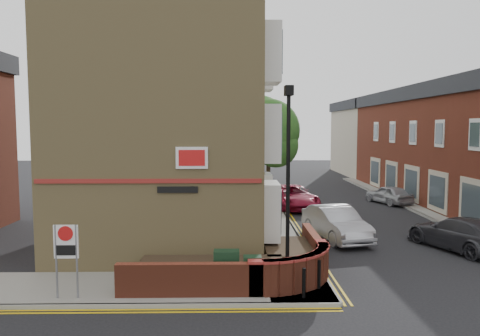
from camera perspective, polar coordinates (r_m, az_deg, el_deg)
name	(u,v)px	position (r m, az deg, el deg)	size (l,w,h in m)	color
ground	(237,307)	(14.03, -0.43, -16.61)	(120.00, 120.00, 0.00)	black
pavement_corner	(126,288)	(15.78, -13.70, -14.03)	(13.00, 3.00, 0.12)	gray
pavement_main	(266,209)	(29.57, 3.15, -4.95)	(2.00, 32.00, 0.12)	gray
pavement_far	(462,217)	(29.61, 25.45, -5.42)	(4.00, 40.00, 0.12)	gray
kerb_side	(114,306)	(14.41, -15.06, -15.94)	(13.00, 0.15, 0.12)	gray
kerb_main_near	(281,208)	(29.66, 5.08, -4.94)	(0.15, 32.00, 0.12)	gray
kerb_main_far	(427,217)	(28.78, 21.86, -5.59)	(0.15, 40.00, 0.12)	gray
yellow_lines_side	(112,311)	(14.20, -15.31, -16.49)	(13.00, 0.28, 0.01)	gold
yellow_lines_main	(285,209)	(29.70, 5.56, -5.03)	(0.28, 32.00, 0.01)	gold
corner_building	(171,103)	(21.25, -8.43, 7.80)	(8.95, 10.40, 13.60)	tan
garden_wall	(236,279)	(16.38, -0.52, -13.39)	(6.80, 6.00, 1.20)	maroon
lamppost	(288,187)	(14.47, 5.87, -2.27)	(0.25, 0.50, 6.30)	black
utility_cabinet_large	(227,269)	(15.02, -1.65, -12.23)	(0.80, 0.45, 1.20)	#15301A
utility_cabinet_small	(252,274)	(14.76, 1.52, -12.74)	(0.55, 0.40, 1.10)	#15301A
bollard_near	(304,283)	(14.37, 7.79, -13.71)	(0.11, 0.11, 0.90)	black
bollard_far	(319,274)	(15.22, 9.61, -12.66)	(0.11, 0.11, 0.90)	black
zone_sign	(66,248)	(14.82, -20.43, -9.08)	(0.72, 0.07, 2.20)	slate
far_terrace	(457,145)	(33.44, 24.96, 2.60)	(5.40, 30.40, 8.00)	maroon
far_terrace_cream	(365,137)	(53.11, 15.01, 3.62)	(5.40, 12.40, 8.00)	beige
tree_near	(268,135)	(27.18, 3.49, 4.01)	(3.64, 3.65, 6.70)	#382B1E
tree_mid	(260,127)	(35.16, 2.47, 5.04)	(4.03, 4.03, 7.42)	#382B1E
tree_far	(255,130)	(43.15, 1.82, 4.66)	(3.81, 3.81, 7.00)	#382B1E
traffic_light_assembly	(263,156)	(38.21, 2.79, 1.42)	(0.20, 0.16, 4.20)	black
silver_car_near	(336,223)	(22.11, 11.62, -6.60)	(1.62, 4.63, 1.53)	#A2A2A9
red_car_main	(292,197)	(30.14, 6.34, -3.49)	(2.43, 5.27, 1.47)	maroon
grey_car_far	(460,233)	(21.92, 25.25, -7.22)	(1.98, 4.88, 1.42)	#323237
silver_car_far	(389,194)	(33.20, 17.70, -3.09)	(1.50, 3.72, 1.27)	#A0A2A8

